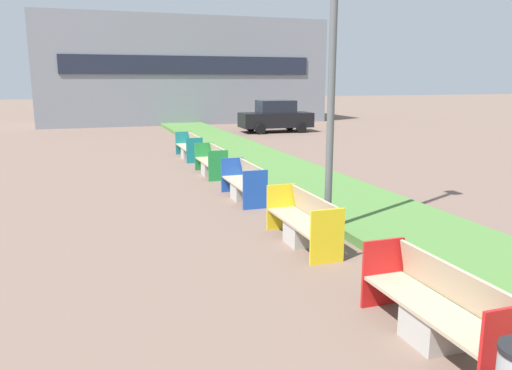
{
  "coord_description": "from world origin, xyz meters",
  "views": [
    {
      "loc": [
        -2.75,
        2.62,
        3.03
      ],
      "look_at": [
        0.9,
        13.54,
        0.6
      ],
      "focal_mm": 35.0,
      "sensor_mm": 36.0,
      "label": 1
    }
  ],
  "objects": [
    {
      "name": "bench_blue_frame",
      "position": [
        0.94,
        14.6,
        0.37
      ],
      "size": [
        0.65,
        2.06,
        0.94
      ],
      "color": "#ADA8A0",
      "rests_on": "ground"
    },
    {
      "name": "planter_grass_strip",
      "position": [
        3.2,
        12.0,
        0.09
      ],
      "size": [
        2.8,
        120.0,
        0.18
      ],
      "color": "#4C7A38",
      "rests_on": "ground"
    },
    {
      "name": "building_backdrop",
      "position": [
        4.0,
        39.65,
        3.63
      ],
      "size": [
        19.9,
        6.5,
        7.26
      ],
      "color": "gray",
      "rests_on": "ground"
    },
    {
      "name": "bench_yellow_frame",
      "position": [
        0.94,
        10.85,
        0.37
      ],
      "size": [
        0.65,
        2.16,
        0.94
      ],
      "color": "#ADA8A0",
      "rests_on": "ground"
    },
    {
      "name": "parked_car_distant",
      "position": [
        7.71,
        30.27,
        0.91
      ],
      "size": [
        4.25,
        2.0,
        1.86
      ],
      "rotation": [
        0.0,
        0.0,
        -0.03
      ],
      "color": "black",
      "rests_on": "ground"
    },
    {
      "name": "bench_green_frame",
      "position": [
        0.94,
        18.17,
        0.37
      ],
      "size": [
        0.65,
        2.05,
        0.94
      ],
      "color": "#ADA8A0",
      "rests_on": "ground"
    },
    {
      "name": "bench_teal_frame",
      "position": [
        0.94,
        21.91,
        0.38
      ],
      "size": [
        0.65,
        2.41,
        0.94
      ],
      "color": "#ADA8A0",
      "rests_on": "ground"
    },
    {
      "name": "bench_red_frame",
      "position": [
        0.94,
        7.05,
        0.37
      ],
      "size": [
        0.65,
        2.18,
        0.94
      ],
      "color": "#ADA8A0",
      "rests_on": "ground"
    }
  ]
}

